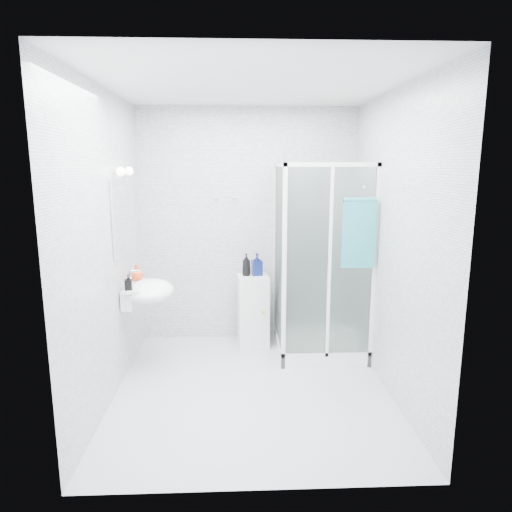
{
  "coord_description": "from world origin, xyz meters",
  "views": [
    {
      "loc": [
        -0.12,
        -3.78,
        1.97
      ],
      "look_at": [
        0.05,
        0.35,
        1.15
      ],
      "focal_mm": 32.0,
      "sensor_mm": 36.0,
      "label": 1
    }
  ],
  "objects_px": {
    "wall_basin": "(147,291)",
    "shampoo_bottle_a": "(246,265)",
    "hand_towel": "(359,231)",
    "shampoo_bottle_b": "(257,264)",
    "soap_dispenser_orange": "(137,272)",
    "storage_cabinet": "(253,311)",
    "shower_enclosure": "(313,313)",
    "soap_dispenser_black": "(128,282)"
  },
  "relations": [
    {
      "from": "wall_basin",
      "to": "shampoo_bottle_a",
      "type": "xyz_separation_m",
      "value": [
        0.96,
        0.62,
        0.12
      ]
    },
    {
      "from": "wall_basin",
      "to": "hand_towel",
      "type": "xyz_separation_m",
      "value": [
        1.99,
        -0.09,
        0.58
      ]
    },
    {
      "from": "shampoo_bottle_b",
      "to": "soap_dispenser_orange",
      "type": "height_order",
      "value": "shampoo_bottle_b"
    },
    {
      "from": "shampoo_bottle_a",
      "to": "soap_dispenser_orange",
      "type": "relative_size",
      "value": 1.55
    },
    {
      "from": "hand_towel",
      "to": "soap_dispenser_orange",
      "type": "xyz_separation_m",
      "value": [
        -2.12,
        0.26,
        -0.43
      ]
    },
    {
      "from": "hand_towel",
      "to": "soap_dispenser_orange",
      "type": "bearing_deg",
      "value": 172.97
    },
    {
      "from": "hand_towel",
      "to": "wall_basin",
      "type": "bearing_deg",
      "value": 177.56
    },
    {
      "from": "storage_cabinet",
      "to": "shampoo_bottle_a",
      "type": "relative_size",
      "value": 3.24
    },
    {
      "from": "shampoo_bottle_b",
      "to": "soap_dispenser_orange",
      "type": "xyz_separation_m",
      "value": [
        -1.2,
        -0.46,
        0.03
      ]
    },
    {
      "from": "shower_enclosure",
      "to": "storage_cabinet",
      "type": "relative_size",
      "value": 2.53
    },
    {
      "from": "shower_enclosure",
      "to": "shampoo_bottle_b",
      "type": "xyz_separation_m",
      "value": [
        -0.58,
        0.32,
        0.46
      ]
    },
    {
      "from": "hand_towel",
      "to": "shampoo_bottle_a",
      "type": "relative_size",
      "value": 2.69
    },
    {
      "from": "shower_enclosure",
      "to": "shampoo_bottle_a",
      "type": "bearing_deg",
      "value": 156.53
    },
    {
      "from": "shampoo_bottle_a",
      "to": "shampoo_bottle_b",
      "type": "bearing_deg",
      "value": 8.91
    },
    {
      "from": "hand_towel",
      "to": "shampoo_bottle_b",
      "type": "height_order",
      "value": "hand_towel"
    },
    {
      "from": "shower_enclosure",
      "to": "soap_dispenser_black",
      "type": "distance_m",
      "value": 1.91
    },
    {
      "from": "storage_cabinet",
      "to": "shower_enclosure",
      "type": "bearing_deg",
      "value": -28.68
    },
    {
      "from": "shampoo_bottle_b",
      "to": "shower_enclosure",
      "type": "bearing_deg",
      "value": -28.97
    },
    {
      "from": "shower_enclosure",
      "to": "wall_basin",
      "type": "distance_m",
      "value": 1.72
    },
    {
      "from": "soap_dispenser_black",
      "to": "hand_towel",
      "type": "bearing_deg",
      "value": 2.72
    },
    {
      "from": "soap_dispenser_orange",
      "to": "shampoo_bottle_a",
      "type": "bearing_deg",
      "value": 22.15
    },
    {
      "from": "wall_basin",
      "to": "soap_dispenser_black",
      "type": "height_order",
      "value": "wall_basin"
    },
    {
      "from": "hand_towel",
      "to": "shampoo_bottle_a",
      "type": "height_order",
      "value": "hand_towel"
    },
    {
      "from": "shower_enclosure",
      "to": "wall_basin",
      "type": "relative_size",
      "value": 3.57
    },
    {
      "from": "wall_basin",
      "to": "shampoo_bottle_b",
      "type": "height_order",
      "value": "shampoo_bottle_b"
    },
    {
      "from": "shower_enclosure",
      "to": "shampoo_bottle_b",
      "type": "relative_size",
      "value": 8.26
    },
    {
      "from": "storage_cabinet",
      "to": "shampoo_bottle_b",
      "type": "height_order",
      "value": "shampoo_bottle_b"
    },
    {
      "from": "storage_cabinet",
      "to": "soap_dispenser_black",
      "type": "bearing_deg",
      "value": -150.32
    },
    {
      "from": "storage_cabinet",
      "to": "wall_basin",
      "type": "bearing_deg",
      "value": -154.37
    },
    {
      "from": "wall_basin",
      "to": "storage_cabinet",
      "type": "bearing_deg",
      "value": 30.01
    },
    {
      "from": "shower_enclosure",
      "to": "soap_dispenser_black",
      "type": "bearing_deg",
      "value": -164.25
    },
    {
      "from": "wall_basin",
      "to": "soap_dispenser_black",
      "type": "xyz_separation_m",
      "value": [
        -0.12,
        -0.19,
        0.14
      ]
    },
    {
      "from": "wall_basin",
      "to": "hand_towel",
      "type": "bearing_deg",
      "value": -2.44
    },
    {
      "from": "soap_dispenser_orange",
      "to": "storage_cabinet",
      "type": "bearing_deg",
      "value": 19.98
    },
    {
      "from": "shower_enclosure",
      "to": "shampoo_bottle_a",
      "type": "xyz_separation_m",
      "value": [
        -0.69,
        0.3,
        0.46
      ]
    },
    {
      "from": "wall_basin",
      "to": "soap_dispenser_black",
      "type": "relative_size",
      "value": 3.96
    },
    {
      "from": "shampoo_bottle_b",
      "to": "soap_dispenser_black",
      "type": "xyz_separation_m",
      "value": [
        -1.2,
        -0.82,
        0.02
      ]
    },
    {
      "from": "wall_basin",
      "to": "shampoo_bottle_b",
      "type": "distance_m",
      "value": 1.26
    },
    {
      "from": "shampoo_bottle_a",
      "to": "soap_dispenser_orange",
      "type": "distance_m",
      "value": 1.17
    },
    {
      "from": "shower_enclosure",
      "to": "shampoo_bottle_b",
      "type": "bearing_deg",
      "value": 151.03
    },
    {
      "from": "wall_basin",
      "to": "soap_dispenser_orange",
      "type": "height_order",
      "value": "soap_dispenser_orange"
    },
    {
      "from": "shower_enclosure",
      "to": "shampoo_bottle_a",
      "type": "height_order",
      "value": "shower_enclosure"
    }
  ]
}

